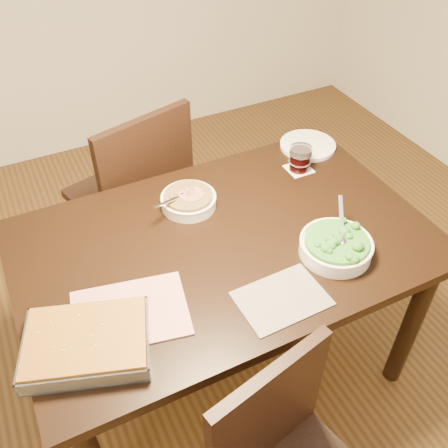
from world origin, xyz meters
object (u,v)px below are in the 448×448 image
wine_tumbler (300,158)px  broccoli_bowl (336,246)px  dinner_plate (308,145)px  stew_bowl (189,200)px  baking_dish (87,343)px  chair_far (136,191)px  table (225,260)px

wine_tumbler → broccoli_bowl: bearing=-108.6°
wine_tumbler → dinner_plate: 0.18m
stew_bowl → dinner_plate: 0.63m
baking_dish → chair_far: 1.01m
wine_tumbler → chair_far: size_ratio=0.10×
baking_dish → dinner_plate: bearing=46.3°
broccoli_bowl → dinner_plate: 0.64m
baking_dish → stew_bowl: bearing=60.6°
stew_bowl → broccoli_bowl: (0.34, -0.44, 0.00)m
baking_dish → chair_far: bearing=83.4°
table → dinner_plate: size_ratio=5.96×
stew_bowl → dinner_plate: bearing=12.6°
broccoli_bowl → chair_far: bearing=115.2°
table → baking_dish: baking_dish is taller
wine_tumbler → stew_bowl: bearing=-178.2°
broccoli_bowl → baking_dish: size_ratio=0.64×
baking_dish → broccoli_bowl: bearing=18.9°
wine_tumbler → dinner_plate: bearing=44.7°
table → broccoli_bowl: size_ratio=5.46×
stew_bowl → baking_dish: (-0.49, -0.45, 0.00)m
broccoli_bowl → baking_dish: (-0.83, -0.01, -0.00)m
table → chair_far: 0.69m
dinner_plate → chair_far: size_ratio=0.25×
table → dinner_plate: (0.57, 0.36, 0.10)m
baking_dish → dinner_plate: size_ratio=1.70×
stew_bowl → wine_tumbler: (0.49, 0.01, 0.03)m
wine_tumbler → chair_far: 0.76m
table → stew_bowl: 0.26m
baking_dish → wine_tumbler: (0.98, 0.46, 0.03)m
stew_bowl → broccoli_bowl: 0.55m
baking_dish → wine_tumbler: size_ratio=4.02×
dinner_plate → stew_bowl: bearing=-167.4°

